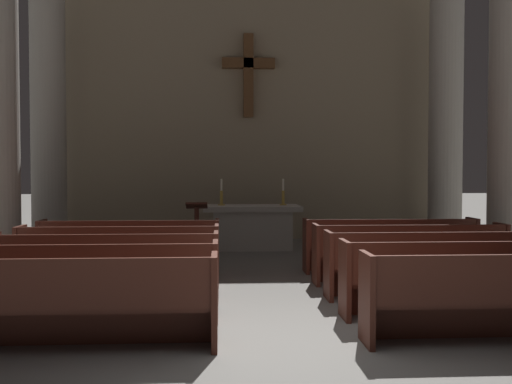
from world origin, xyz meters
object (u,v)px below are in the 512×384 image
at_px(pew_left_row_1, 63,303).
at_px(pew_left_row_5, 130,247).
at_px(pew_left_row_3, 106,267).
at_px(column_right_second, 511,89).
at_px(pew_right_row_3, 434,264).
at_px(pew_right_row_2, 466,278).
at_px(pew_left_row_4, 119,256).
at_px(candlestick_right, 283,197).
at_px(lectern, 197,231).
at_px(pew_right_row_4, 410,254).
at_px(pew_left_row_2, 88,283).
at_px(pew_right_row_1, 510,297).
at_px(column_left_third, 48,105).
at_px(candlestick_left, 221,197).
at_px(pew_right_row_5, 390,245).
at_px(altar, 252,226).
at_px(column_right_third, 446,108).

bearing_deg(pew_left_row_1, pew_left_row_5, 90.00).
height_order(pew_left_row_3, column_right_second, column_right_second).
bearing_deg(pew_right_row_3, pew_right_row_2, -90.00).
bearing_deg(pew_left_row_4, pew_right_row_2, -25.22).
relative_size(candlestick_right, lectern, 0.52).
xyz_separation_m(pew_left_row_1, pew_right_row_4, (4.55, 3.22, 0.00)).
bearing_deg(pew_left_row_2, candlestick_right, 64.71).
xyz_separation_m(pew_left_row_5, pew_right_row_1, (4.55, -4.29, 0.00)).
distance_m(pew_left_row_4, column_left_third, 6.02).
distance_m(pew_left_row_3, pew_right_row_2, 4.68).
bearing_deg(pew_left_row_5, pew_left_row_2, -90.00).
relative_size(column_left_third, candlestick_right, 11.30).
height_order(pew_right_row_3, candlestick_left, candlestick_left).
xyz_separation_m(pew_left_row_1, pew_right_row_5, (4.55, 4.29, 0.00)).
relative_size(pew_left_row_2, column_left_third, 0.45).
distance_m(pew_right_row_1, pew_right_row_2, 1.07).
height_order(pew_left_row_2, pew_right_row_3, same).
distance_m(pew_left_row_5, pew_right_row_2, 5.57).
height_order(pew_left_row_2, pew_right_row_5, same).
relative_size(column_right_second, altar, 3.08).
xyz_separation_m(pew_left_row_3, pew_right_row_5, (4.55, 2.14, 0.00)).
relative_size(pew_left_row_3, pew_right_row_2, 1.00).
distance_m(pew_left_row_2, pew_right_row_4, 5.03).
bearing_deg(pew_left_row_4, pew_left_row_1, -90.00).
height_order(pew_left_row_1, column_left_third, column_left_third).
relative_size(pew_left_row_4, pew_right_row_1, 1.00).
relative_size(pew_left_row_4, pew_left_row_5, 1.00).
distance_m(pew_left_row_1, candlestick_left, 7.57).
bearing_deg(candlestick_right, pew_right_row_3, -73.22).
bearing_deg(pew_right_row_5, column_right_third, 56.74).
distance_m(column_right_second, column_left_third, 9.89).
relative_size(pew_left_row_1, column_right_second, 0.45).
bearing_deg(column_right_third, pew_left_row_1, -131.17).
xyz_separation_m(pew_right_row_2, altar, (-2.28, 6.30, 0.06)).
relative_size(pew_right_row_3, candlestick_right, 5.09).
xyz_separation_m(pew_left_row_3, column_right_third, (6.96, 5.82, 2.83)).
bearing_deg(lectern, pew_left_row_2, -101.83).
distance_m(pew_left_row_2, pew_left_row_5, 3.22).
distance_m(pew_left_row_3, lectern, 4.17).
height_order(pew_left_row_1, column_right_second, column_right_second).
xyz_separation_m(pew_right_row_3, column_right_second, (2.41, 2.65, 2.83)).
bearing_deg(pew_left_row_2, pew_right_row_1, -13.25).
height_order(pew_right_row_2, candlestick_right, candlestick_right).
xyz_separation_m(pew_right_row_1, candlestick_right, (-1.58, 7.37, 0.72)).
bearing_deg(candlestick_left, pew_right_row_5, -46.00).
xyz_separation_m(pew_left_row_1, altar, (2.28, 7.37, 0.06)).
bearing_deg(pew_right_row_2, pew_right_row_4, 90.00).
bearing_deg(pew_left_row_2, candlestick_left, 75.95).
relative_size(pew_left_row_1, pew_right_row_5, 1.00).
xyz_separation_m(pew_left_row_1, pew_left_row_5, (0.00, 4.29, 0.00)).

